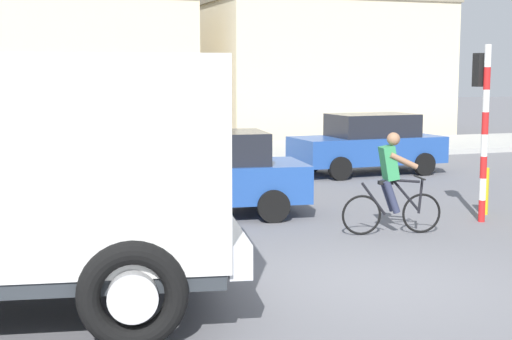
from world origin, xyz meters
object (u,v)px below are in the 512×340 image
object	(u,v)px
cyclist	(392,183)
car_red_near	(201,174)
bollard_far	(485,191)
traffic_light_pole	(483,108)
car_white_mid	(368,143)

from	to	relation	value
cyclist	car_red_near	xyz separation A→B (m)	(-2.60, 2.58, -0.05)
cyclist	bollard_far	world-z (taller)	cyclist
traffic_light_pole	bollard_far	size ratio (longest dim) A/B	3.56
traffic_light_pole	car_white_mid	size ratio (longest dim) A/B	0.79
traffic_light_pole	bollard_far	bearing A→B (deg)	46.25
traffic_light_pole	car_red_near	bearing A→B (deg)	155.58
traffic_light_pole	car_red_near	world-z (taller)	traffic_light_pole
car_red_near	car_white_mid	world-z (taller)	same
cyclist	car_red_near	size ratio (longest dim) A/B	0.41
cyclist	bollard_far	size ratio (longest dim) A/B	1.91
traffic_light_pole	car_red_near	distance (m)	5.30
car_white_mid	bollard_far	world-z (taller)	car_white_mid
cyclist	car_red_near	distance (m)	3.66
cyclist	traffic_light_pole	size ratio (longest dim) A/B	0.54
car_red_near	bollard_far	xyz separation A→B (m)	(5.17, -1.62, -0.37)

